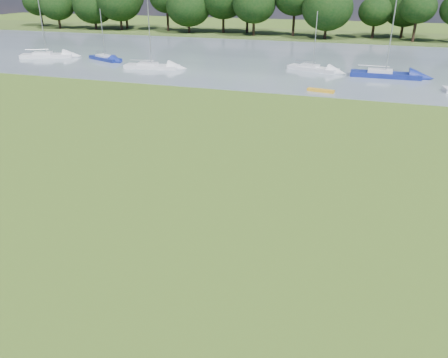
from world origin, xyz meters
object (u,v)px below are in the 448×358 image
(sailboat_2, at_px, (46,54))
(sailboat_6, at_px, (105,57))
(kayak, at_px, (321,90))
(sailboat_0, at_px, (312,67))
(sailboat_4, at_px, (385,73))
(sailboat_9, at_px, (151,65))

(sailboat_2, xyz_separation_m, sailboat_6, (9.14, 0.68, -0.06))
(kayak, bearing_deg, sailboat_0, 112.96)
(sailboat_4, bearing_deg, sailboat_2, -179.16)
(sailboat_4, xyz_separation_m, sailboat_9, (-27.70, -3.47, -0.08))
(sailboat_2, bearing_deg, sailboat_9, -32.53)
(kayak, xyz_separation_m, sailboat_2, (-39.71, 9.00, 0.33))
(sailboat_4, height_order, sailboat_6, sailboat_4)
(sailboat_0, xyz_separation_m, sailboat_6, (-28.25, -1.21, -0.01))
(kayak, bearing_deg, sailboat_2, 178.15)
(kayak, relative_size, sailboat_0, 0.39)
(sailboat_0, relative_size, sailboat_2, 0.83)
(sailboat_4, relative_size, sailboat_6, 1.33)
(sailboat_2, xyz_separation_m, sailboat_4, (45.72, 0.54, 0.02))
(sailboat_2, bearing_deg, sailboat_6, -19.06)
(sailboat_2, relative_size, sailboat_6, 1.24)
(sailboat_9, bearing_deg, sailboat_4, 0.73)
(sailboat_6, xyz_separation_m, sailboat_9, (8.88, -3.61, -0.00))
(sailboat_2, xyz_separation_m, sailboat_9, (18.02, -2.93, -0.06))
(sailboat_4, bearing_deg, sailboat_0, 171.01)
(sailboat_0, distance_m, sailboat_6, 28.27)
(sailboat_0, distance_m, sailboat_9, 19.95)
(sailboat_4, distance_m, sailboat_6, 36.58)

